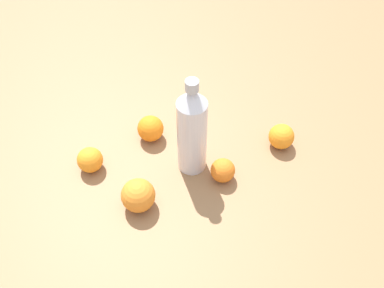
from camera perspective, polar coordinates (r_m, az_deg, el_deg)
The scene contains 7 objects.
ground_plane at distance 1.11m, azimuth 2.10°, elevation -4.09°, with size 2.40×2.40×0.00m, color olive.
water_bottle at distance 1.03m, azimuth 0.00°, elevation 1.81°, with size 0.07×0.07×0.28m.
orange_0 at distance 1.04m, azimuth -6.96°, elevation -6.60°, with size 0.08×0.08×0.08m, color orange.
orange_1 at distance 1.08m, azimuth 4.00°, elevation -3.39°, with size 0.06×0.06×0.06m, color orange.
orange_2 at distance 1.17m, azimuth -5.38°, elevation 2.00°, with size 0.07×0.07×0.07m, color orange.
orange_3 at distance 1.13m, azimuth -13.03°, elevation -2.00°, with size 0.06×0.06×0.06m, color orange.
orange_4 at distance 1.17m, azimuth 11.46°, elevation 0.96°, with size 0.07×0.07×0.07m, color orange.
Camera 1 is at (-0.65, -0.08, 0.90)m, focal length 41.33 mm.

